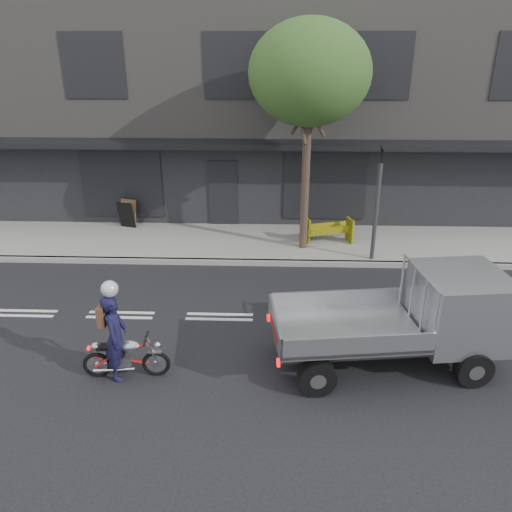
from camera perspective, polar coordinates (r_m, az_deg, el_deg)
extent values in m
plane|color=black|center=(12.08, -4.19, -6.97)|extent=(80.00, 80.00, 0.00)
cube|color=gray|center=(16.27, -2.49, 1.58)|extent=(32.00, 3.20, 0.15)
cube|color=gray|center=(14.80, -2.96, -0.70)|extent=(32.00, 0.20, 0.15)
cube|color=slate|center=(21.82, -1.29, 17.74)|extent=(26.00, 10.00, 8.00)
cylinder|color=#382B21|center=(15.17, 5.63, 7.54)|extent=(0.24, 0.24, 4.00)
ellipsoid|color=#284C1C|center=(14.64, 6.16, 20.08)|extent=(3.40, 3.40, 2.89)
cylinder|color=#2D2D30|center=(14.77, 13.53, 4.54)|extent=(0.12, 0.12, 3.00)
imported|color=black|center=(14.32, 14.18, 11.19)|extent=(0.08, 0.10, 0.50)
torus|color=black|center=(10.44, -17.69, -11.76)|extent=(0.56, 0.12, 0.56)
torus|color=black|center=(10.19, -11.33, -11.96)|extent=(0.56, 0.12, 0.56)
cube|color=#2D2D30|center=(10.26, -14.84, -11.46)|extent=(0.30, 0.21, 0.23)
ellipsoid|color=#B8B8BD|center=(10.05, -14.29, -9.91)|extent=(0.47, 0.29, 0.23)
cube|color=black|center=(10.15, -16.51, -9.93)|extent=(0.45, 0.23, 0.07)
cylinder|color=black|center=(9.90, -12.46, -9.17)|extent=(0.07, 0.50, 0.03)
imported|color=#141233|center=(10.01, -15.74, -8.89)|extent=(0.47, 0.67, 1.77)
cylinder|color=black|center=(9.55, 6.96, -13.63)|extent=(0.74, 0.35, 0.72)
cylinder|color=black|center=(10.84, 5.27, -8.61)|extent=(0.74, 0.35, 0.72)
cylinder|color=black|center=(10.54, 23.60, -11.75)|extent=(0.74, 0.35, 0.72)
cylinder|color=black|center=(11.73, 20.07, -7.45)|extent=(0.74, 0.35, 0.72)
cube|color=#2D2D30|center=(10.47, 14.34, -9.55)|extent=(4.42, 1.47, 0.13)
cube|color=#A5A6AA|center=(10.66, 22.22, -5.35)|extent=(1.80, 1.88, 1.41)
cube|color=black|center=(10.48, 22.55, -3.39)|extent=(1.60, 1.77, 0.52)
cube|color=#A7A8AC|center=(10.06, 10.18, -8.25)|extent=(3.03, 2.17, 0.09)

